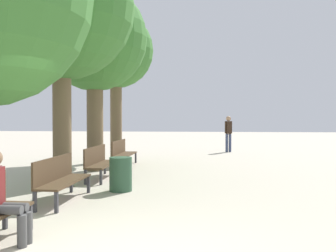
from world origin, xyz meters
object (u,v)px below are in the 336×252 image
object	(u,v)px
tree_row_2	(95,40)
pedestrian_near	(228,131)
tree_row_3	(116,52)
person_seated	(2,195)
trash_bin	(121,174)
bench_row_3	(122,151)
tree_row_1	(61,8)
bench_row_2	(99,161)
bench_row_1	(60,176)

from	to	relation	value
tree_row_2	pedestrian_near	size ratio (longest dim) A/B	3.33
tree_row_3	person_seated	world-z (taller)	tree_row_3
person_seated	trash_bin	bearing A→B (deg)	78.82
bench_row_3	tree_row_2	bearing A→B (deg)	-115.43
person_seated	tree_row_1	bearing A→B (deg)	101.30
bench_row_2	tree_row_2	distance (m)	3.98
tree_row_2	tree_row_1	bearing A→B (deg)	-90.00
bench_row_1	tree_row_1	distance (m)	4.21
bench_row_1	tree_row_2	xyz separation A→B (m)	(-0.59, 4.31, 3.62)
bench_row_1	tree_row_1	size ratio (longest dim) A/B	0.30
bench_row_3	trash_bin	distance (m)	4.49
tree_row_1	bench_row_3	bearing A→B (deg)	81.48
bench_row_3	pedestrian_near	size ratio (longest dim) A/B	1.07
tree_row_2	trash_bin	size ratio (longest dim) A/B	7.54
bench_row_1	tree_row_2	world-z (taller)	tree_row_2
bench_row_2	person_seated	distance (m)	5.33
bench_row_3	bench_row_1	bearing A→B (deg)	-90.00
tree_row_2	pedestrian_near	bearing A→B (deg)	56.52
bench_row_1	person_seated	xyz separation A→B (m)	(0.24, -2.54, 0.16)
tree_row_1	person_seated	world-z (taller)	tree_row_1
tree_row_2	bench_row_2	bearing A→B (deg)	-68.95
pedestrian_near	trash_bin	size ratio (longest dim) A/B	2.26
bench_row_3	tree_row_1	bearing A→B (deg)	-98.52
bench_row_2	bench_row_3	world-z (taller)	same
bench_row_3	tree_row_1	distance (m)	5.54
bench_row_2	bench_row_3	xyz separation A→B (m)	(0.00, 2.78, 0.00)
bench_row_3	tree_row_1	size ratio (longest dim) A/B	0.30
bench_row_2	trash_bin	xyz separation A→B (m)	(0.97, -1.61, -0.12)
tree_row_1	trash_bin	size ratio (longest dim) A/B	7.97
trash_bin	bench_row_3	bearing A→B (deg)	102.51
bench_row_1	trash_bin	bearing A→B (deg)	50.28
tree_row_3	bench_row_2	bearing A→B (deg)	-82.15
bench_row_3	tree_row_2	distance (m)	3.87
pedestrian_near	trash_bin	world-z (taller)	pedestrian_near
bench_row_3	person_seated	size ratio (longest dim) A/B	1.49
bench_row_1	pedestrian_near	xyz separation A→B (m)	(3.98, 11.22, 0.50)
bench_row_2	person_seated	xyz separation A→B (m)	(0.24, -5.32, 0.16)
tree_row_1	trash_bin	xyz separation A→B (m)	(1.56, -0.44, -3.96)
bench_row_3	tree_row_3	bearing A→B (deg)	111.42
tree_row_2	person_seated	bearing A→B (deg)	-83.09
bench_row_1	tree_row_2	size ratio (longest dim) A/B	0.32
bench_row_1	tree_row_1	xyz separation A→B (m)	(-0.59, 1.61, 3.85)
tree_row_3	trash_bin	bearing A→B (deg)	-75.14
tree_row_3	pedestrian_near	xyz separation A→B (m)	(4.57, 4.16, -3.22)
tree_row_2	pedestrian_near	world-z (taller)	tree_row_2
bench_row_2	pedestrian_near	size ratio (longest dim) A/B	1.07
tree_row_1	pedestrian_near	bearing A→B (deg)	64.57
tree_row_3	trash_bin	distance (m)	7.20
bench_row_1	bench_row_3	xyz separation A→B (m)	(0.00, 5.55, 0.00)
bench_row_3	person_seated	bearing A→B (deg)	-88.31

